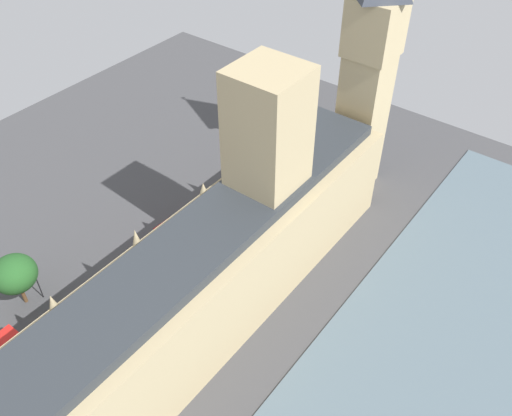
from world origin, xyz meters
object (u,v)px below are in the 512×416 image
Objects in this scene: parliament_building at (220,261)px; double_decker_bus_far_end at (183,225)px; car_yellow_cab_near_tower at (244,172)px; clock_tower at (371,56)px; pedestrian_by_river_gate at (254,201)px; car_white_trailing at (85,308)px; plane_tree_corner at (14,274)px; pedestrian_midblock at (228,223)px; pedestrian_leading at (106,325)px; car_blue_kerbside at (227,196)px; car_silver_opposite_hall at (127,284)px; street_lamp_slot_11 at (36,278)px.

parliament_building is 18.19m from double_decker_bus_far_end.
parliament_building is 16.22× the size of car_yellow_cab_near_tower.
clock_tower reaches higher than pedestrian_by_river_gate.
parliament_building is 33.37m from car_yellow_cab_near_tower.
car_white_trailing is at bearing 40.79° from parliament_building.
pedestrian_midblock is at bearing -113.73° from plane_tree_corner.
parliament_building is 44.82× the size of pedestrian_by_river_gate.
pedestrian_leading reaches higher than pedestrian_by_river_gate.
double_decker_bus_far_end reaches higher than car_white_trailing.
car_white_trailing is (0.31, 32.87, 0.00)m from car_blue_kerbside.
pedestrian_midblock is (-6.83, 13.10, -0.19)m from car_yellow_cab_near_tower.
parliament_building is 17.34× the size of car_silver_opposite_hall.
car_silver_opposite_hall is 2.59× the size of pedestrian_by_river_gate.
clock_tower reaches higher than parliament_building.
car_blue_kerbside is at bearing 51.09° from clock_tower.
pedestrian_leading is at bearing -82.49° from car_yellow_cab_near_tower.
clock_tower reaches higher than car_white_trailing.
car_blue_kerbside is 7.25m from pedestrian_midblock.
clock_tower is 12.07× the size of car_silver_opposite_hall.
car_silver_opposite_hall is (-3.22, 33.45, -0.01)m from car_yellow_cab_near_tower.
plane_tree_corner is 3.16m from street_lamp_slot_11.
clock_tower is at bearing -126.02° from car_blue_kerbside.
double_decker_bus_far_end is at bearing -110.58° from plane_tree_corner.
street_lamp_slot_11 is (7.73, 35.03, 3.43)m from car_blue_kerbside.
car_silver_opposite_hall is 16.24m from plane_tree_corner.
car_white_trailing is (1.49, 7.09, 0.01)m from car_silver_opposite_hall.
street_lamp_slot_11 is (5.69, 42.70, 3.43)m from car_yellow_cab_near_tower.
pedestrian_midblock is 35.05m from plane_tree_corner.
plane_tree_corner is at bearing 51.74° from car_silver_opposite_hall.
parliament_building is 46.22× the size of pedestrian_midblock.
clock_tower reaches higher than car_blue_kerbside.
pedestrian_by_river_gate is 34.94m from pedestrian_leading.
clock_tower is 5.53× the size of plane_tree_corner.
street_lamp_slot_11 is at bearing 34.14° from parliament_building.
parliament_building reaches higher than street_lamp_slot_11.
parliament_building is 6.76× the size of double_decker_bus_far_end.
pedestrian_midblock is (0.03, 7.42, -0.02)m from pedestrian_by_river_gate.
car_yellow_cab_near_tower is 0.42× the size of double_decker_bus_far_end.
car_blue_kerbside is 0.39× the size of double_decker_bus_far_end.
car_yellow_cab_near_tower reaches higher than pedestrian_midblock.
car_yellow_cab_near_tower is at bearing 83.32° from pedestrian_midblock.
parliament_building reaches higher than plane_tree_corner.
pedestrian_by_river_gate is at bearing -41.10° from car_yellow_cab_near_tower.
car_yellow_cab_near_tower is at bearing 33.44° from clock_tower.
street_lamp_slot_11 reaches higher than pedestrian_by_river_gate.
car_white_trailing is 3.08× the size of pedestrian_midblock.
car_yellow_cab_near_tower is 14.77m from pedestrian_midblock.
car_yellow_cab_near_tower is at bearing -72.24° from car_blue_kerbside.
double_decker_bus_far_end reaches higher than car_blue_kerbside.
pedestrian_by_river_gate is (-4.83, -1.99, -0.17)m from car_blue_kerbside.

